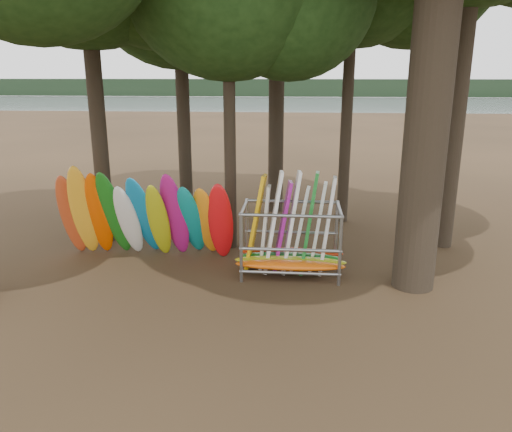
{
  "coord_description": "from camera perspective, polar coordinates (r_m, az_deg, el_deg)",
  "views": [
    {
      "loc": [
        1.09,
        -12.38,
        5.41
      ],
      "look_at": [
        -0.1,
        1.5,
        1.4
      ],
      "focal_mm": 35.0,
      "sensor_mm": 36.0,
      "label": 1
    }
  ],
  "objects": [
    {
      "name": "kayak_row",
      "position": [
        15.15,
        -12.76,
        -0.13
      ],
      "size": [
        5.38,
        2.01,
        3.06
      ],
      "color": "#BF3F19",
      "rests_on": "ground"
    },
    {
      "name": "lake",
      "position": [
        72.59,
        4.11,
        11.73
      ],
      "size": [
        160.0,
        160.0,
        0.0
      ],
      "primitive_type": "plane",
      "color": "gray",
      "rests_on": "ground"
    },
    {
      "name": "storage_rack",
      "position": [
        13.83,
        4.0,
        -2.89
      ],
      "size": [
        3.1,
        1.55,
        2.89
      ],
      "color": "gray",
      "rests_on": "ground"
    },
    {
      "name": "ground",
      "position": [
        13.55,
        -0.11,
        -7.47
      ],
      "size": [
        120.0,
        120.0,
        0.0
      ],
      "primitive_type": "plane",
      "color": "#47331E",
      "rests_on": "ground"
    },
    {
      "name": "far_shore",
      "position": [
        122.43,
        4.52,
        14.4
      ],
      "size": [
        160.0,
        4.0,
        4.0
      ],
      "primitive_type": "cube",
      "color": "black",
      "rests_on": "ground"
    }
  ]
}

